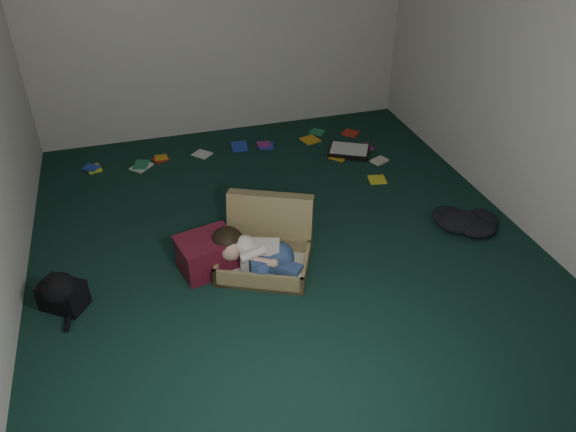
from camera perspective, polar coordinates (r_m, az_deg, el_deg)
floor at (r=4.65m, az=-0.53°, el=-2.58°), size 4.50×4.50×0.00m
wall_back at (r=6.10m, az=-6.90°, el=19.89°), size 4.50×0.00×4.50m
wall_front at (r=2.24m, az=15.82°, el=-8.78°), size 4.50×0.00×4.50m
wall_right at (r=4.92m, az=23.10°, el=13.99°), size 0.00×4.50×4.50m
suitcase at (r=4.36m, az=-2.20°, el=-2.96°), size 0.89×0.88×0.50m
person at (r=4.21m, az=-3.25°, el=-3.83°), size 0.64×0.56×0.31m
maroon_bin at (r=4.31m, az=-8.23°, el=-3.87°), size 0.48×0.42×0.29m
backpack at (r=4.28m, az=-21.92°, el=-7.41°), size 0.47×0.46×0.22m
clothing_pile at (r=5.03m, az=18.28°, el=-0.28°), size 0.51×0.44×0.15m
paper_tray at (r=5.99m, az=6.22°, el=6.59°), size 0.52×0.48×0.06m
book_scatter at (r=5.97m, az=-1.48°, el=6.46°), size 2.99×1.35×0.02m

